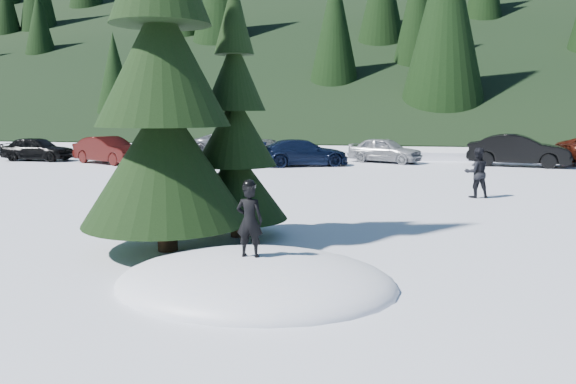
% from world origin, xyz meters
% --- Properties ---
extents(ground, '(200.00, 200.00, 0.00)m').
position_xyz_m(ground, '(0.00, 0.00, 0.00)').
color(ground, white).
rests_on(ground, ground).
extents(snow_mound, '(4.48, 3.52, 0.96)m').
position_xyz_m(snow_mound, '(0.00, 0.00, 0.00)').
color(snow_mound, white).
rests_on(snow_mound, ground).
extents(forest_hillside, '(200.00, 60.00, 25.00)m').
position_xyz_m(forest_hillside, '(0.00, 54.00, 12.50)').
color(forest_hillside, black).
rests_on(forest_hillside, ground).
extents(spruce_tall, '(3.20, 3.20, 8.60)m').
position_xyz_m(spruce_tall, '(-2.20, 1.80, 3.32)').
color(spruce_tall, black).
rests_on(spruce_tall, ground).
extents(spruce_short, '(2.20, 2.20, 5.37)m').
position_xyz_m(spruce_short, '(-1.20, 3.20, 2.10)').
color(spruce_short, black).
rests_on(spruce_short, ground).
extents(child_skier, '(0.42, 0.28, 1.13)m').
position_xyz_m(child_skier, '(-0.06, -0.08, 1.05)').
color(child_skier, black).
rests_on(child_skier, snow_mound).
extents(adult_0, '(0.86, 0.74, 1.55)m').
position_xyz_m(adult_0, '(4.67, 9.75, 0.78)').
color(adult_0, black).
rests_on(adult_0, ground).
extents(car_0, '(3.77, 1.56, 1.28)m').
position_xyz_m(car_0, '(-16.40, 18.47, 0.64)').
color(car_0, black).
rests_on(car_0, ground).
extents(car_1, '(4.31, 2.98, 1.35)m').
position_xyz_m(car_1, '(-11.92, 17.77, 0.67)').
color(car_1, '#330B09').
rests_on(car_1, ground).
extents(car_2, '(5.60, 3.29, 1.46)m').
position_xyz_m(car_2, '(-6.45, 22.48, 0.73)').
color(car_2, '#54575D').
rests_on(car_2, ground).
extents(car_3, '(4.74, 3.26, 1.27)m').
position_xyz_m(car_3, '(-2.13, 18.37, 0.64)').
color(car_3, black).
rests_on(car_3, ground).
extents(car_4, '(4.04, 2.85, 1.28)m').
position_xyz_m(car_4, '(1.72, 20.82, 0.64)').
color(car_4, gray).
rests_on(car_4, ground).
extents(car_5, '(4.86, 2.54, 1.52)m').
position_xyz_m(car_5, '(8.03, 20.10, 0.76)').
color(car_5, black).
rests_on(car_5, ground).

